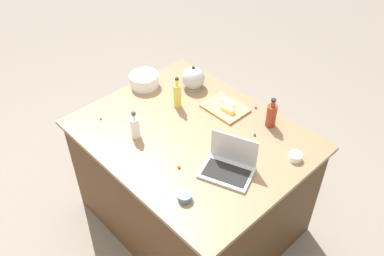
{
  "coord_description": "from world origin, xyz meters",
  "views": [
    {
      "loc": [
        -1.52,
        1.45,
        2.75
      ],
      "look_at": [
        0.0,
        0.0,
        0.95
      ],
      "focal_mm": 38.49,
      "sensor_mm": 36.0,
      "label": 1
    }
  ],
  "objects_px": {
    "butter_stick_left": "(228,104)",
    "ramekin_medium": "(295,157)",
    "mixing_bowl_large": "(144,80)",
    "bottle_soy": "(271,115)",
    "bottle_vinegar": "(135,127)",
    "kettle": "(193,78)",
    "laptop": "(229,164)",
    "bottle_oil": "(177,95)",
    "ramekin_small": "(185,197)",
    "butter_stick_right": "(228,109)",
    "cutting_board": "(225,108)"
  },
  "relations": [
    {
      "from": "butter_stick_left",
      "to": "ramekin_medium",
      "type": "xyz_separation_m",
      "value": [
        -0.66,
        0.08,
        -0.01
      ]
    },
    {
      "from": "bottle_oil",
      "to": "bottle_vinegar",
      "type": "bearing_deg",
      "value": 97.64
    },
    {
      "from": "bottle_soy",
      "to": "ramekin_small",
      "type": "xyz_separation_m",
      "value": [
        -0.08,
        0.88,
        -0.07
      ]
    },
    {
      "from": "ramekin_small",
      "to": "bottle_oil",
      "type": "bearing_deg",
      "value": -39.31
    },
    {
      "from": "laptop",
      "to": "bottle_oil",
      "type": "bearing_deg",
      "value": -16.23
    },
    {
      "from": "bottle_oil",
      "to": "butter_stick_left",
      "type": "height_order",
      "value": "bottle_oil"
    },
    {
      "from": "kettle",
      "to": "ramekin_medium",
      "type": "height_order",
      "value": "kettle"
    },
    {
      "from": "bottle_soy",
      "to": "butter_stick_right",
      "type": "distance_m",
      "value": 0.32
    },
    {
      "from": "bottle_vinegar",
      "to": "butter_stick_right",
      "type": "xyz_separation_m",
      "value": [
        -0.25,
        -0.63,
        -0.04
      ]
    },
    {
      "from": "bottle_vinegar",
      "to": "ramekin_medium",
      "type": "height_order",
      "value": "bottle_vinegar"
    },
    {
      "from": "kettle",
      "to": "laptop",
      "type": "bearing_deg",
      "value": 150.24
    },
    {
      "from": "laptop",
      "to": "butter_stick_right",
      "type": "height_order",
      "value": "laptop"
    },
    {
      "from": "kettle",
      "to": "butter_stick_right",
      "type": "relative_size",
      "value": 1.94
    },
    {
      "from": "butter_stick_right",
      "to": "ramekin_medium",
      "type": "xyz_separation_m",
      "value": [
        -0.62,
        0.04,
        -0.01
      ]
    },
    {
      "from": "bottle_oil",
      "to": "kettle",
      "type": "bearing_deg",
      "value": -68.53
    },
    {
      "from": "ramekin_small",
      "to": "ramekin_medium",
      "type": "xyz_separation_m",
      "value": [
        -0.24,
        -0.73,
        -0.0
      ]
    },
    {
      "from": "bottle_soy",
      "to": "cutting_board",
      "type": "height_order",
      "value": "bottle_soy"
    },
    {
      "from": "bottle_vinegar",
      "to": "kettle",
      "type": "height_order",
      "value": "bottle_vinegar"
    },
    {
      "from": "mixing_bowl_large",
      "to": "butter_stick_left",
      "type": "height_order",
      "value": "mixing_bowl_large"
    },
    {
      "from": "butter_stick_left",
      "to": "bottle_soy",
      "type": "bearing_deg",
      "value": -168.03
    },
    {
      "from": "bottle_oil",
      "to": "butter_stick_right",
      "type": "bearing_deg",
      "value": -146.78
    },
    {
      "from": "bottle_oil",
      "to": "bottle_vinegar",
      "type": "distance_m",
      "value": 0.43
    },
    {
      "from": "cutting_board",
      "to": "butter_stick_right",
      "type": "distance_m",
      "value": 0.06
    },
    {
      "from": "laptop",
      "to": "mixing_bowl_large",
      "type": "distance_m",
      "value": 1.09
    },
    {
      "from": "bottle_oil",
      "to": "cutting_board",
      "type": "relative_size",
      "value": 0.8
    },
    {
      "from": "mixing_bowl_large",
      "to": "bottle_soy",
      "type": "bearing_deg",
      "value": -161.3
    },
    {
      "from": "cutting_board",
      "to": "butter_stick_left",
      "type": "relative_size",
      "value": 2.77
    },
    {
      "from": "mixing_bowl_large",
      "to": "ramekin_small",
      "type": "relative_size",
      "value": 2.69
    },
    {
      "from": "mixing_bowl_large",
      "to": "ramekin_small",
      "type": "distance_m",
      "value": 1.19
    },
    {
      "from": "laptop",
      "to": "mixing_bowl_large",
      "type": "xyz_separation_m",
      "value": [
        1.08,
        -0.19,
        0.01
      ]
    },
    {
      "from": "bottle_oil",
      "to": "ramekin_medium",
      "type": "xyz_separation_m",
      "value": [
        -0.93,
        -0.17,
        -0.08
      ]
    },
    {
      "from": "bottle_oil",
      "to": "butter_stick_left",
      "type": "bearing_deg",
      "value": -137.39
    },
    {
      "from": "bottle_oil",
      "to": "cutting_board",
      "type": "bearing_deg",
      "value": -139.72
    },
    {
      "from": "kettle",
      "to": "ramekin_small",
      "type": "distance_m",
      "value": 1.13
    },
    {
      "from": "cutting_board",
      "to": "ramekin_small",
      "type": "xyz_separation_m",
      "value": [
        -0.42,
        0.79,
        0.01
      ]
    },
    {
      "from": "bottle_vinegar",
      "to": "kettle",
      "type": "distance_m",
      "value": 0.7
    },
    {
      "from": "butter_stick_right",
      "to": "bottle_oil",
      "type": "bearing_deg",
      "value": 33.22
    },
    {
      "from": "laptop",
      "to": "ramekin_medium",
      "type": "height_order",
      "value": "laptop"
    },
    {
      "from": "bottle_soy",
      "to": "butter_stick_right",
      "type": "bearing_deg",
      "value": 21.54
    },
    {
      "from": "mixing_bowl_large",
      "to": "bottle_oil",
      "type": "xyz_separation_m",
      "value": [
        -0.38,
        -0.01,
        0.05
      ]
    },
    {
      "from": "laptop",
      "to": "ramekin_medium",
      "type": "relative_size",
      "value": 4.35
    },
    {
      "from": "mixing_bowl_large",
      "to": "cutting_board",
      "type": "bearing_deg",
      "value": -159.64
    },
    {
      "from": "butter_stick_right",
      "to": "ramekin_medium",
      "type": "distance_m",
      "value": 0.62
    },
    {
      "from": "bottle_soy",
      "to": "bottle_vinegar",
      "type": "relative_size",
      "value": 1.1
    },
    {
      "from": "mixing_bowl_large",
      "to": "butter_stick_right",
      "type": "xyz_separation_m",
      "value": [
        -0.69,
        -0.22,
        -0.02
      ]
    },
    {
      "from": "bottle_vinegar",
      "to": "bottle_oil",
      "type": "bearing_deg",
      "value": -82.36
    },
    {
      "from": "laptop",
      "to": "bottle_vinegar",
      "type": "relative_size",
      "value": 1.82
    },
    {
      "from": "kettle",
      "to": "cutting_board",
      "type": "xyz_separation_m",
      "value": [
        -0.37,
        0.03,
        -0.07
      ]
    },
    {
      "from": "mixing_bowl_large",
      "to": "ramekin_medium",
      "type": "relative_size",
      "value": 2.72
    },
    {
      "from": "mixing_bowl_large",
      "to": "bottle_soy",
      "type": "height_order",
      "value": "bottle_soy"
    }
  ]
}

